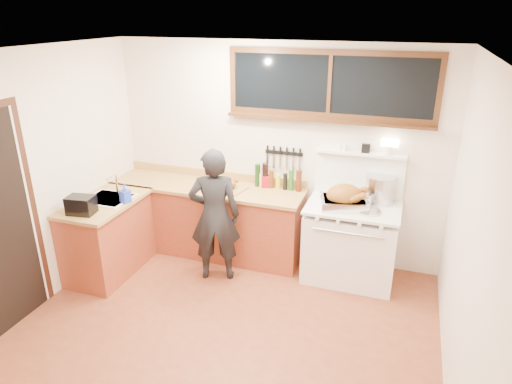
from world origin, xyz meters
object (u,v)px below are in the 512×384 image
(cutting_board, at_px, (227,185))
(roast_turkey, at_px, (345,198))
(vintage_stove, at_px, (351,240))
(man, at_px, (215,216))

(cutting_board, distance_m, roast_turkey, 1.42)
(vintage_stove, xyz_separation_m, roast_turkey, (-0.10, -0.08, 0.54))
(vintage_stove, distance_m, cutting_board, 1.59)
(vintage_stove, distance_m, roast_turkey, 0.55)
(cutting_board, relative_size, roast_turkey, 0.85)
(man, bearing_deg, roast_turkey, 17.02)
(man, distance_m, roast_turkey, 1.44)
(man, distance_m, cutting_board, 0.54)
(man, bearing_deg, vintage_stove, 18.82)
(cutting_board, height_order, roast_turkey, roast_turkey)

